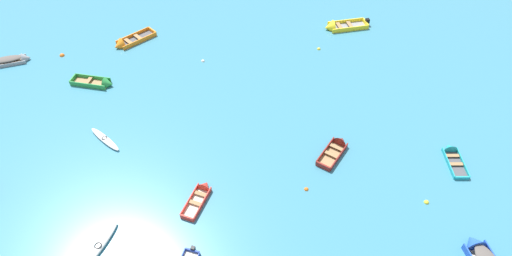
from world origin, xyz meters
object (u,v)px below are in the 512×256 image
(rowboat_turquoise_far_back, at_px, (451,154))
(kayak_white_back_row_right, at_px, (99,247))
(rowboat_yellow_far_right, at_px, (338,27))
(mooring_buoy_trailing, at_px, (62,56))
(mooring_buoy_midfield, at_px, (306,189))
(rowboat_red_near_left, at_px, (201,193))
(rowboat_green_far_left, at_px, (100,83))
(rowboat_grey_cluster_outer, at_px, (15,60))
(mooring_buoy_central, at_px, (426,202))
(rowboat_maroon_near_camera, at_px, (337,147))
(mooring_buoy_between_boats_left, at_px, (203,61))
(mooring_buoy_outer_edge, at_px, (319,49))
(kayak_white_midfield_left, at_px, (105,139))
(rowboat_orange_back_row_left, at_px, (126,43))

(rowboat_turquoise_far_back, height_order, kayak_white_back_row_right, rowboat_turquoise_far_back)
(rowboat_yellow_far_right, xyz_separation_m, mooring_buoy_trailing, (-26.67, 0.98, -0.21))
(mooring_buoy_midfield, bearing_deg, rowboat_red_near_left, 171.47)
(rowboat_green_far_left, bearing_deg, mooring_buoy_midfield, -45.75)
(rowboat_yellow_far_right, bearing_deg, mooring_buoy_midfield, -115.63)
(rowboat_red_near_left, relative_size, rowboat_green_far_left, 0.80)
(rowboat_grey_cluster_outer, distance_m, rowboat_yellow_far_right, 30.74)
(rowboat_green_far_left, relative_size, mooring_buoy_trailing, 8.62)
(rowboat_grey_cluster_outer, xyz_separation_m, mooring_buoy_trailing, (4.06, 0.11, -0.26))
(kayak_white_back_row_right, relative_size, mooring_buoy_central, 10.35)
(rowboat_maroon_near_camera, height_order, mooring_buoy_between_boats_left, rowboat_maroon_near_camera)
(mooring_buoy_outer_edge, bearing_deg, rowboat_turquoise_far_back, -70.56)
(mooring_buoy_between_boats_left, bearing_deg, mooring_buoy_midfield, -72.59)
(rowboat_turquoise_far_back, xyz_separation_m, mooring_buoy_between_boats_left, (-16.21, 15.22, -0.13))
(rowboat_red_near_left, distance_m, mooring_buoy_trailing, 21.44)
(kayak_white_midfield_left, height_order, mooring_buoy_midfield, kayak_white_midfield_left)
(rowboat_red_near_left, bearing_deg, mooring_buoy_midfield, -8.53)
(rowboat_orange_back_row_left, relative_size, mooring_buoy_between_boats_left, 13.44)
(rowboat_red_near_left, distance_m, mooring_buoy_outer_edge, 19.47)
(rowboat_grey_cluster_outer, xyz_separation_m, mooring_buoy_midfield, (21.79, -19.50, -0.26))
(mooring_buoy_trailing, bearing_deg, rowboat_red_near_left, -59.97)
(rowboat_red_near_left, xyz_separation_m, kayak_white_back_row_right, (-6.51, -2.64, 0.01))
(mooring_buoy_central, bearing_deg, rowboat_orange_back_row_left, 130.13)
(rowboat_red_near_left, bearing_deg, mooring_buoy_trailing, 120.03)
(rowboat_orange_back_row_left, bearing_deg, rowboat_turquoise_far_back, -40.11)
(mooring_buoy_central, height_order, mooring_buoy_outer_edge, mooring_buoy_outer_edge)
(kayak_white_midfield_left, relative_size, mooring_buoy_outer_edge, 9.22)
(rowboat_green_far_left, bearing_deg, mooring_buoy_between_boats_left, 9.82)
(rowboat_maroon_near_camera, bearing_deg, mooring_buoy_midfield, -136.52)
(rowboat_green_far_left, height_order, rowboat_yellow_far_right, rowboat_yellow_far_right)
(kayak_white_midfield_left, height_order, mooring_buoy_central, kayak_white_midfield_left)
(rowboat_green_far_left, height_order, mooring_buoy_outer_edge, rowboat_green_far_left)
(rowboat_turquoise_far_back, relative_size, rowboat_maroon_near_camera, 1.06)
(mooring_buoy_between_boats_left, bearing_deg, kayak_white_midfield_left, -135.05)
(kayak_white_back_row_right, xyz_separation_m, mooring_buoy_midfield, (13.51, 1.59, -0.17))
(kayak_white_back_row_right, distance_m, mooring_buoy_central, 20.97)
(rowboat_red_near_left, xyz_separation_m, rowboat_turquoise_far_back, (18.20, -0.28, -0.03))
(mooring_buoy_trailing, bearing_deg, kayak_white_back_row_right, -78.76)
(rowboat_orange_back_row_left, distance_m, mooring_buoy_central, 29.94)
(rowboat_orange_back_row_left, distance_m, kayak_white_back_row_right, 21.85)
(rowboat_yellow_far_right, bearing_deg, mooring_buoy_between_boats_left, -169.24)
(rowboat_red_near_left, height_order, mooring_buoy_midfield, rowboat_red_near_left)
(kayak_white_midfield_left, bearing_deg, rowboat_yellow_far_right, 26.31)
(rowboat_grey_cluster_outer, bearing_deg, rowboat_turquoise_far_back, -29.58)
(rowboat_yellow_far_right, distance_m, mooring_buoy_outer_edge, 4.27)
(mooring_buoy_between_boats_left, bearing_deg, rowboat_orange_back_row_left, 148.42)
(kayak_white_midfield_left, height_order, rowboat_turquoise_far_back, rowboat_turquoise_far_back)
(mooring_buoy_central, distance_m, mooring_buoy_midfield, 7.90)
(rowboat_orange_back_row_left, bearing_deg, mooring_buoy_central, -49.87)
(rowboat_grey_cluster_outer, xyz_separation_m, mooring_buoy_outer_edge, (27.77, -3.93, -0.26))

